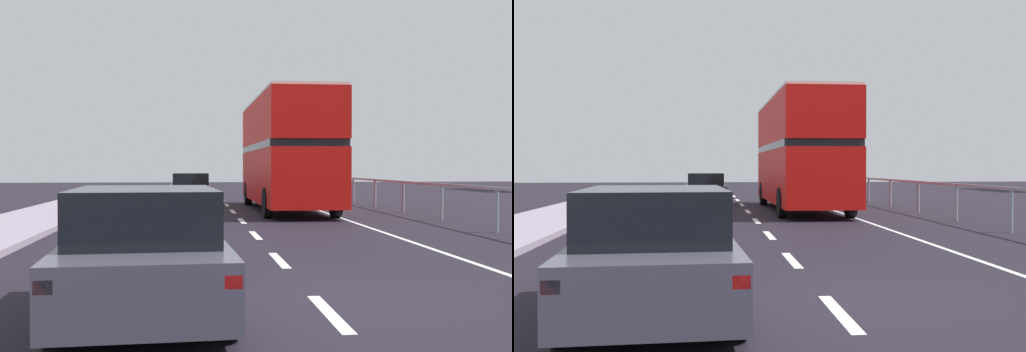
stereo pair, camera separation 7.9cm
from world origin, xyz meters
TOP-DOWN VIEW (x-y plane):
  - ground_plane at (0.00, 0.00)m, footprint 73.59×120.00m
  - lane_paint_markings at (2.07, 8.36)m, footprint 3.44×46.00m
  - bridge_side_railing at (6.12, 9.00)m, footprint 0.10×42.00m
  - double_decker_bus_red at (2.06, 15.83)m, footprint 2.57×10.17m
  - hatchback_car_near at (-2.10, -0.43)m, footprint 2.00×4.42m
  - sedan_car_ahead at (-1.59, 20.34)m, footprint 1.87×4.20m

SIDE VIEW (x-z plane):
  - ground_plane at x=0.00m, z-range -0.10..0.00m
  - lane_paint_markings at x=2.07m, z-range 0.00..0.01m
  - sedan_car_ahead at x=-1.59m, z-range -0.03..1.36m
  - hatchback_car_near at x=-2.10m, z-range -0.03..1.39m
  - bridge_side_railing at x=6.12m, z-range 0.35..1.51m
  - double_decker_bus_red at x=2.06m, z-range 0.15..4.40m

